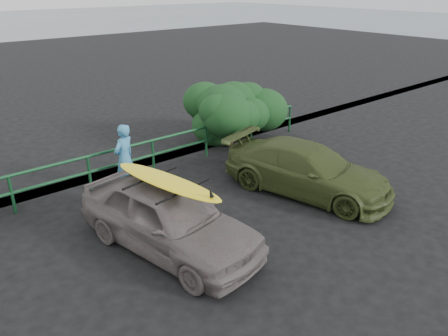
# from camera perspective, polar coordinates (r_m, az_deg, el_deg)

# --- Properties ---
(ground) EXTENTS (80.00, 80.00, 0.00)m
(ground) POSITION_cam_1_polar(r_m,az_deg,el_deg) (9.30, 1.91, -11.69)
(ground) COLOR black
(guardrail) EXTENTS (14.00, 0.08, 1.04)m
(guardrail) POSITION_cam_1_polar(r_m,az_deg,el_deg) (12.76, -13.09, 0.52)
(guardrail) COLOR #134524
(guardrail) RESTS_ON ground
(shrub_right) EXTENTS (3.20, 2.40, 1.90)m
(shrub_right) POSITION_cam_1_polar(r_m,az_deg,el_deg) (15.68, 2.35, 7.07)
(shrub_right) COLOR #163E19
(shrub_right) RESTS_ON ground
(sedan) EXTENTS (2.54, 4.64, 1.50)m
(sedan) POSITION_cam_1_polar(r_m,az_deg,el_deg) (9.31, -7.25, -6.40)
(sedan) COLOR #675D5B
(sedan) RESTS_ON ground
(olive_vehicle) EXTENTS (2.98, 4.91, 1.33)m
(olive_vehicle) POSITION_cam_1_polar(r_m,az_deg,el_deg) (11.92, 10.81, -0.18)
(olive_vehicle) COLOR #39471F
(olive_vehicle) RESTS_ON ground
(man) EXTENTS (0.80, 0.67, 1.88)m
(man) POSITION_cam_1_polar(r_m,az_deg,el_deg) (12.03, -12.87, 1.28)
(man) COLOR teal
(man) RESTS_ON ground
(roof_rack) EXTENTS (1.63, 1.28, 0.05)m
(roof_rack) POSITION_cam_1_polar(r_m,az_deg,el_deg) (8.96, -7.50, -2.10)
(roof_rack) COLOR black
(roof_rack) RESTS_ON sedan
(surfboard) EXTENTS (1.13, 2.98, 0.09)m
(surfboard) POSITION_cam_1_polar(r_m,az_deg,el_deg) (8.93, -7.52, -1.71)
(surfboard) COLOR yellow
(surfboard) RESTS_ON roof_rack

